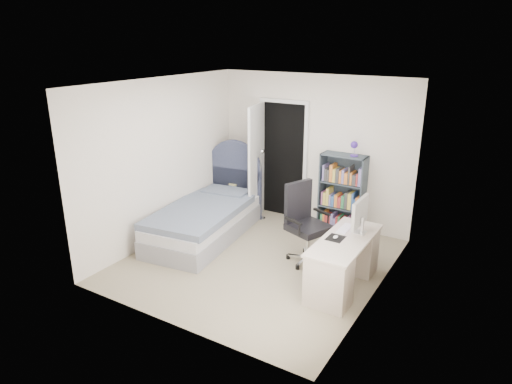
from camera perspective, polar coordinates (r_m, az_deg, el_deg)
The scene contains 8 objects.
room_shell at distance 6.15m, azimuth 0.22°, elevation 1.80°, with size 3.50×3.70×2.60m.
door at distance 7.83m, azimuth 1.24°, elevation 3.95°, with size 0.92×0.81×2.06m.
bed at distance 7.35m, azimuth -6.15°, elevation -3.16°, with size 1.31×2.34×1.37m.
nightstand at distance 8.16m, azimuth -2.39°, elevation -0.22°, with size 0.39×0.39×0.58m.
floor_lamp at distance 7.87m, azimuth 0.61°, elevation 0.10°, with size 0.18×0.18×1.27m.
bookcase at distance 7.52m, azimuth 10.78°, elevation -0.62°, with size 0.72×0.31×1.53m.
desk at distance 5.94m, azimuth 10.96°, elevation -8.38°, with size 0.55×1.38×1.13m.
office_chair at distance 6.45m, azimuth 6.05°, elevation -3.34°, with size 0.66×0.66×1.14m.
Camera 1 is at (3.03, -5.04, 3.07)m, focal length 32.00 mm.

